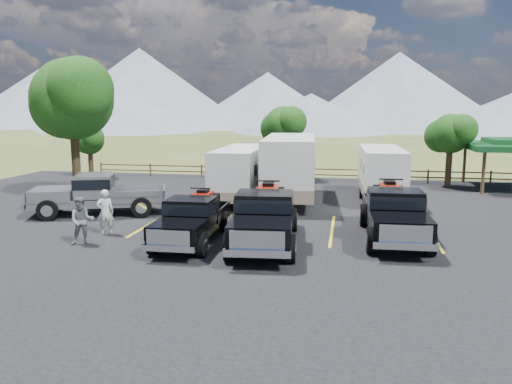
% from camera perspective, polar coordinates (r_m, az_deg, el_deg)
% --- Properties ---
extents(ground, '(320.00, 320.00, 0.00)m').
position_cam_1_polar(ground, '(17.65, 1.71, -7.33)').
color(ground, '#415222').
rests_on(ground, ground).
extents(asphalt_lot, '(44.00, 34.00, 0.04)m').
position_cam_1_polar(asphalt_lot, '(20.50, 2.98, -4.86)').
color(asphalt_lot, black).
rests_on(asphalt_lot, ground).
extents(stall_lines, '(12.12, 5.50, 0.01)m').
position_cam_1_polar(stall_lines, '(21.46, 3.33, -4.14)').
color(stall_lines, yellow).
rests_on(stall_lines, asphalt_lot).
extents(tree_big_nw, '(5.54, 5.18, 7.84)m').
position_cam_1_polar(tree_big_nw, '(29.81, -20.31, 9.92)').
color(tree_big_nw, black).
rests_on(tree_big_nw, ground).
extents(tree_ne_a, '(3.11, 2.92, 4.76)m').
position_cam_1_polar(tree_ne_a, '(34.35, 21.31, 6.21)').
color(tree_ne_a, black).
rests_on(tree_ne_a, ground).
extents(tree_north, '(3.46, 3.24, 5.25)m').
position_cam_1_polar(tree_north, '(36.02, 3.13, 7.54)').
color(tree_north, black).
rests_on(tree_north, ground).
extents(tree_nw_small, '(2.59, 2.43, 3.85)m').
position_cam_1_polar(tree_nw_small, '(38.54, -18.50, 5.63)').
color(tree_nw_small, black).
rests_on(tree_nw_small, ground).
extents(rail_fence, '(36.12, 0.12, 1.00)m').
position_cam_1_polar(rail_fence, '(35.48, 9.45, 2.16)').
color(rail_fence, brown).
rests_on(rail_fence, ground).
extents(mountain_range, '(209.00, 71.00, 20.00)m').
position_cam_1_polar(mountain_range, '(123.11, 5.75, 10.86)').
color(mountain_range, slate).
rests_on(mountain_range, ground).
extents(rig_left, '(2.12, 5.78, 1.92)m').
position_cam_1_polar(rig_left, '(19.34, -7.24, -2.93)').
color(rig_left, black).
rests_on(rig_left, asphalt_lot).
extents(rig_center, '(2.84, 6.89, 2.25)m').
position_cam_1_polar(rig_center, '(18.82, 1.04, -2.72)').
color(rig_center, black).
rests_on(rig_center, asphalt_lot).
extents(rig_right, '(2.49, 6.65, 2.20)m').
position_cam_1_polar(rig_right, '(20.32, 15.46, -2.21)').
color(rig_right, black).
rests_on(rig_right, asphalt_lot).
extents(trailer_left, '(2.28, 8.45, 2.94)m').
position_cam_1_polar(trailer_left, '(27.33, -1.69, 2.14)').
color(trailer_left, white).
rests_on(trailer_left, asphalt_lot).
extents(trailer_center, '(3.24, 10.23, 3.54)m').
position_cam_1_polar(trailer_center, '(27.39, 3.89, 2.79)').
color(trailer_center, white).
rests_on(trailer_center, asphalt_lot).
extents(trailer_right, '(2.40, 8.33, 2.89)m').
position_cam_1_polar(trailer_right, '(28.60, 14.10, 2.13)').
color(trailer_right, white).
rests_on(trailer_right, asphalt_lot).
extents(pickup_silver, '(6.85, 4.15, 1.96)m').
position_cam_1_polar(pickup_silver, '(25.13, -17.55, -0.18)').
color(pickup_silver, gray).
rests_on(pickup_silver, asphalt_lot).
extents(person_a, '(0.80, 0.71, 1.85)m').
position_cam_1_polar(person_a, '(21.15, -16.85, -2.19)').
color(person_a, silver).
rests_on(person_a, asphalt_lot).
extents(person_b, '(1.09, 1.00, 1.82)m').
position_cam_1_polar(person_b, '(19.83, -19.29, -3.13)').
color(person_b, slate).
rests_on(person_b, asphalt_lot).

